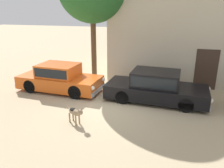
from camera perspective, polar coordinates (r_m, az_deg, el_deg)
The scene contains 4 objects.
ground_plane at distance 9.94m, azimuth -0.68°, elevation -5.24°, with size 80.00×80.00×0.00m, color tan.
parked_sedan_nearest at distance 11.68m, azimuth -13.23°, elevation 1.57°, with size 4.40×1.92×1.39m.
parked_sedan_second at distance 10.30m, azimuth 11.11°, elevation -0.57°, with size 4.71×2.03×1.40m.
stray_dog_spotted at distance 8.31m, azimuth -9.41°, elevation -7.10°, with size 0.92×0.57×0.70m.
Camera 1 is at (2.60, -8.68, 4.07)m, focal length 35.83 mm.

